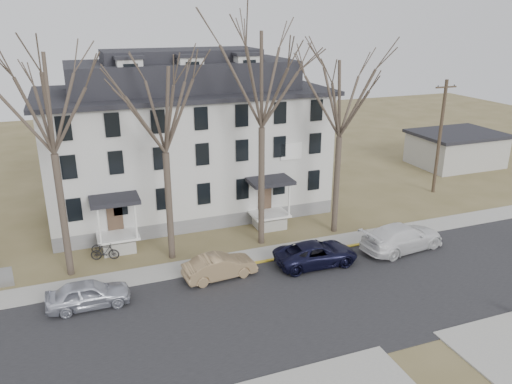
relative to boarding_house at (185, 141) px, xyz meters
name	(u,v)px	position (x,y,z in m)	size (l,w,h in m)	color
ground	(315,327)	(2.00, -17.95, -5.38)	(120.00, 120.00, 0.00)	brown
main_road	(298,305)	(2.00, -15.95, -5.38)	(120.00, 10.00, 0.04)	#27272A
far_sidewalk	(257,257)	(2.00, -9.95, -5.38)	(120.00, 2.00, 0.08)	#A09F97
yellow_curb	(334,250)	(7.00, -10.85, -5.38)	(14.00, 0.25, 0.06)	gold
boarding_house	(185,141)	(0.00, 0.00, 0.00)	(20.80, 12.36, 12.05)	slate
distant_building	(456,149)	(28.00, 2.05, -3.70)	(8.50, 6.50, 3.35)	#A09F97
tree_far_left	(46,97)	(-9.00, -8.15, 4.96)	(8.40, 8.40, 13.72)	#473B31
tree_mid_left	(163,104)	(-3.00, -8.15, 4.22)	(7.80, 7.80, 12.74)	#473B31
tree_center	(262,73)	(3.00, -8.15, 5.71)	(9.00, 9.00, 14.70)	#473B31
tree_mid_right	(342,93)	(8.50, -8.15, 4.22)	(7.80, 7.80, 12.74)	#473B31
utility_pole_far	(440,136)	(20.50, -3.95, -0.47)	(2.00, 0.28, 9.50)	#3D3023
car_silver	(88,295)	(-8.18, -12.21, -4.66)	(1.70, 4.23, 1.44)	#B7BAC7
car_tan	(220,267)	(-0.95, -11.72, -4.68)	(1.47, 4.23, 1.39)	#997C56
car_navy	(316,254)	(4.97, -12.22, -4.67)	(2.34, 5.08, 1.41)	black
car_white	(402,238)	(11.11, -12.33, -4.54)	(2.36, 5.80, 1.68)	white
bicycle_left	(105,245)	(-6.86, -5.84, -4.94)	(0.58, 1.66, 0.87)	black
bicycle_right	(105,253)	(-6.95, -7.08, -4.86)	(0.49, 1.74, 1.04)	black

